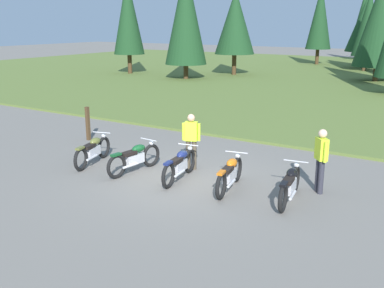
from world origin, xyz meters
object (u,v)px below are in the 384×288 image
motorcycle_orange (230,174)px  motorcycle_black (290,185)px  motorcycle_navy (180,165)px  rider_checking_bike (321,157)px  rider_in_hivis_vest (191,138)px  trail_marker_post (88,124)px  motorcycle_british_green (135,158)px  motorcycle_olive (93,150)px

motorcycle_orange → motorcycle_black: (1.61, 0.06, 0.00)m
motorcycle_navy → rider_checking_bike: (3.56, 1.10, 0.51)m
rider_in_hivis_vest → trail_marker_post: (-5.10, 0.89, -0.32)m
motorcycle_british_green → rider_checking_bike: bearing=13.8°
motorcycle_navy → rider_checking_bike: size_ratio=1.25×
motorcycle_olive → rider_in_hivis_vest: (2.84, 1.18, 0.51)m
motorcycle_british_green → rider_checking_bike: 5.21m
motorcycle_olive → motorcycle_black: (6.21, 0.32, 0.00)m
motorcycle_navy → rider_in_hivis_vest: bearing=104.0°
motorcycle_british_green → rider_in_hivis_vest: size_ratio=1.26×
motorcycle_black → rider_checking_bike: 1.19m
rider_in_hivis_vest → trail_marker_post: size_ratio=1.34×
motorcycle_olive → motorcycle_navy: 3.08m
motorcycle_british_green → motorcycle_black: (4.62, 0.25, 0.00)m
motorcycle_black → rider_checking_bike: (0.42, 0.99, 0.51)m
motorcycle_olive → rider_checking_bike: 6.78m
rider_checking_bike → rider_in_hivis_vest: 3.80m
rider_checking_bike → motorcycle_olive: bearing=-168.9°
motorcycle_navy → motorcycle_black: same height
motorcycle_british_green → motorcycle_navy: 1.49m
trail_marker_post → rider_in_hivis_vest: bearing=-9.9°
rider_checking_bike → trail_marker_post: rider_checking_bike is taller
motorcycle_olive → motorcycle_black: same height
motorcycle_navy → motorcycle_orange: size_ratio=1.00×
motorcycle_navy → motorcycle_olive: bearing=-176.2°
motorcycle_orange → rider_checking_bike: bearing=27.4°
motorcycle_british_green → trail_marker_post: (-3.86, 2.00, 0.19)m
motorcycle_orange → motorcycle_british_green: bearing=-176.4°
motorcycle_olive → motorcycle_british_green: 1.60m
motorcycle_british_green → trail_marker_post: size_ratio=1.68×
motorcycle_black → rider_in_hivis_vest: 3.52m
motorcycle_navy → motorcycle_orange: same height
motorcycle_navy → rider_checking_bike: rider_checking_bike is taller
motorcycle_olive → motorcycle_british_green: (1.60, 0.07, 0.00)m
motorcycle_british_green → motorcycle_black: size_ratio=1.00×
motorcycle_olive → motorcycle_orange: (4.61, 0.25, 0.00)m
motorcycle_olive → motorcycle_black: size_ratio=0.98×
motorcycle_orange → trail_marker_post: trail_marker_post is taller
motorcycle_british_green → motorcycle_navy: (1.48, 0.14, 0.00)m
motorcycle_orange → rider_in_hivis_vest: rider_in_hivis_vest is taller
motorcycle_navy → trail_marker_post: 5.65m
rider_checking_bike → rider_in_hivis_vest: same height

